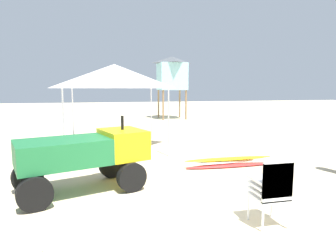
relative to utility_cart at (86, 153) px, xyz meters
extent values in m
plane|color=beige|center=(1.66, -1.32, -0.78)|extent=(80.00, 80.00, 0.00)
cube|color=#1E6B38|center=(-0.37, -0.12, 0.07)|extent=(2.06, 1.61, 0.50)
cube|color=yellow|center=(0.77, 0.25, 0.12)|extent=(1.11, 1.30, 0.60)
cylinder|color=black|center=(0.77, 0.25, 0.57)|extent=(0.08, 0.08, 0.30)
cylinder|color=black|center=(0.54, 0.76, -0.48)|extent=(0.63, 0.36, 0.60)
cylinder|color=black|center=(0.89, -0.28, -0.48)|extent=(0.63, 0.36, 0.60)
cylinder|color=black|center=(-1.16, 0.19, -0.48)|extent=(0.63, 0.36, 0.60)
cylinder|color=black|center=(-0.82, -0.85, -0.48)|extent=(0.63, 0.36, 0.60)
cube|color=white|center=(2.77, -2.20, -0.34)|extent=(0.48, 0.48, 0.04)
cube|color=white|center=(2.77, -2.42, -0.14)|extent=(0.48, 0.04, 0.40)
cube|color=white|center=(2.77, -2.20, -0.25)|extent=(0.48, 0.48, 0.04)
cube|color=white|center=(2.77, -2.42, -0.05)|extent=(0.48, 0.04, 0.40)
cube|color=white|center=(2.77, -2.20, -0.16)|extent=(0.48, 0.48, 0.04)
cube|color=white|center=(2.77, -2.42, 0.04)|extent=(0.48, 0.04, 0.40)
cube|color=white|center=(2.77, -2.20, -0.07)|extent=(0.48, 0.48, 0.04)
cube|color=white|center=(2.77, -2.42, 0.13)|extent=(0.48, 0.04, 0.40)
cylinder|color=white|center=(2.98, -1.99, -0.57)|extent=(0.04, 0.04, 0.42)
cylinder|color=white|center=(2.56, -1.99, -0.57)|extent=(0.04, 0.04, 0.42)
cylinder|color=white|center=(2.98, -2.41, -0.57)|extent=(0.04, 0.04, 0.42)
cylinder|color=white|center=(2.56, -2.41, -0.57)|extent=(0.04, 0.04, 0.42)
ellipsoid|color=red|center=(3.66, 0.98, -0.74)|extent=(2.46, 0.32, 0.08)
ellipsoid|color=white|center=(3.43, 1.06, -0.66)|extent=(1.99, 0.34, 0.08)
ellipsoid|color=yellow|center=(3.65, 1.06, -0.58)|extent=(2.50, 0.26, 0.08)
cylinder|color=#B2B2B7|center=(-0.70, 2.58, 0.26)|extent=(0.05, 0.05, 2.09)
cylinder|color=#B2B2B7|center=(2.34, 2.58, 0.26)|extent=(0.05, 0.05, 2.09)
cylinder|color=#B2B2B7|center=(-0.70, 5.63, 0.26)|extent=(0.05, 0.05, 2.09)
cylinder|color=#B2B2B7|center=(2.34, 5.63, 0.26)|extent=(0.05, 0.05, 2.09)
pyramid|color=silver|center=(0.82, 4.11, 1.71)|extent=(3.04, 3.04, 0.80)
cylinder|color=olive|center=(4.38, 12.66, 0.20)|extent=(0.12, 0.12, 1.98)
cylinder|color=olive|center=(5.94, 12.66, 0.20)|extent=(0.12, 0.12, 1.98)
cylinder|color=olive|center=(4.38, 14.22, 0.20)|extent=(0.12, 0.12, 1.98)
cylinder|color=olive|center=(5.94, 14.22, 0.20)|extent=(0.12, 0.12, 1.98)
cube|color=#9EE1E8|center=(5.16, 13.44, 2.09)|extent=(1.80, 1.80, 1.80)
pyramid|color=#4C5156|center=(5.16, 13.44, 3.22)|extent=(1.98, 1.98, 0.45)
cube|color=white|center=(-0.17, -2.23, -0.58)|extent=(0.51, 0.32, 0.41)
camera|label=1|loc=(0.30, -5.98, 1.30)|focal=31.02mm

